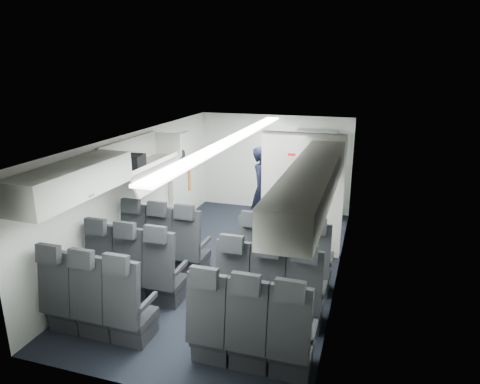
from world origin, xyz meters
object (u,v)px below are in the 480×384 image
Objects in this scene: galley_unit at (315,175)px; carry_on_bag at (130,163)px; flight_attendant at (263,189)px; seat_row_front at (222,255)px; seat_row_mid at (199,283)px; seat_row_rear at (170,320)px; boarding_door at (181,179)px.

galley_unit is 4.19m from carry_on_bag.
galley_unit is at bearing -29.62° from flight_attendant.
seat_row_mid is at bearing -90.00° from seat_row_front.
seat_row_mid is 4.30m from galley_unit.
seat_row_mid and seat_row_rear have the same top height.
seat_row_mid is at bearing -171.53° from flight_attendant.
flight_attendant is at bearing 88.01° from seat_row_front.
seat_row_rear is 4.25m from boarding_door.
flight_attendant is 2.89m from carry_on_bag.
boarding_door reaches higher than flight_attendant.
boarding_door is 4.43× the size of carry_on_bag.
seat_row_rear is 4.02m from flight_attendant.
flight_attendant is at bearing 53.18° from carry_on_bag.
galley_unit is 4.53× the size of carry_on_bag.
galley_unit is at bearing 24.28° from boarding_door.
flight_attendant is 4.04× the size of carry_on_bag.
carry_on_bag is at bearing -84.98° from boarding_door.
seat_row_rear is 1.75× the size of galley_unit.
boarding_door is at bearing 92.08° from carry_on_bag.
boarding_door reaches higher than seat_row_front.
boarding_door is at bearing 103.47° from flight_attendant.
carry_on_bag is at bearing -125.76° from galley_unit.
seat_row_front is 1.00× the size of seat_row_rear.
seat_row_mid is 2.16m from carry_on_bag.
galley_unit is 2.84m from boarding_door.
seat_row_rear is at bearing -52.87° from carry_on_bag.
seat_row_rear is at bearing -90.00° from seat_row_mid.
carry_on_bag is at bearing 130.07° from seat_row_rear.
carry_on_bag reaches higher than seat_row_front.
carry_on_bag reaches higher than seat_row_mid.
boarding_door is at bearing -155.72° from galley_unit.
flight_attendant is at bearing 3.59° from boarding_door.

